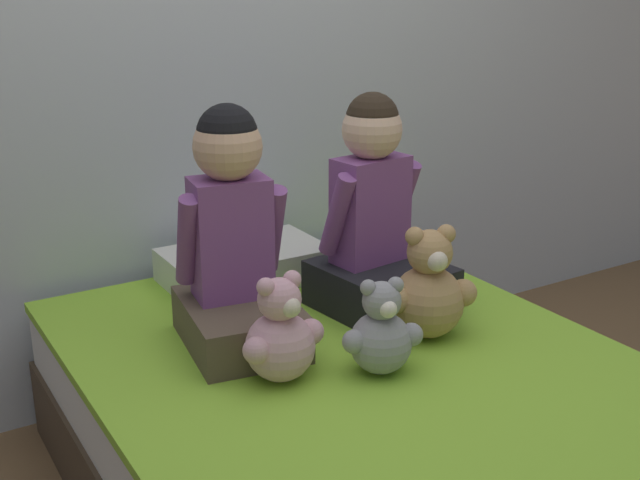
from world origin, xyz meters
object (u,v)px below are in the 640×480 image
object	(u,v)px
child_on_left	(233,244)
teddy_bear_between_children	(381,333)
teddy_bear_held_by_right_child	(428,291)
pillow_at_headboard	(244,264)
child_on_right	(376,225)
teddy_bear_held_by_left_child	(281,336)
bed	(380,454)

from	to	relation	value
child_on_left	teddy_bear_between_children	size ratio (longest dim) A/B	2.57
child_on_left	teddy_bear_held_by_right_child	bearing A→B (deg)	-20.40
teddy_bear_between_children	pillow_at_headboard	size ratio (longest dim) A/B	0.49
teddy_bear_held_by_right_child	pillow_at_headboard	xyz separation A→B (m)	(-0.25, 0.66, -0.08)
teddy_bear_held_by_right_child	teddy_bear_between_children	distance (m)	0.26
teddy_bear_held_by_right_child	pillow_at_headboard	size ratio (longest dim) A/B	0.62
child_on_right	teddy_bear_held_by_left_child	distance (m)	0.56
teddy_bear_between_children	teddy_bear_held_by_left_child	bearing A→B (deg)	173.03
bed	teddy_bear_held_by_left_child	bearing A→B (deg)	151.92
teddy_bear_between_children	pillow_at_headboard	bearing A→B (deg)	106.48
child_on_left	teddy_bear_between_children	distance (m)	0.47
bed	teddy_bear_held_by_left_child	distance (m)	0.44
bed	child_on_left	bearing A→B (deg)	119.73
pillow_at_headboard	teddy_bear_held_by_right_child	bearing A→B (deg)	-69.48
child_on_right	teddy_bear_held_by_right_child	distance (m)	0.28
pillow_at_headboard	teddy_bear_between_children	bearing A→B (deg)	-89.30
teddy_bear_held_by_left_child	teddy_bear_held_by_right_child	xyz separation A→B (m)	(0.48, 0.01, 0.02)
bed	child_on_right	bearing A→B (deg)	57.59
pillow_at_headboard	teddy_bear_held_by_left_child	bearing A→B (deg)	-108.80
bed	child_on_right	size ratio (longest dim) A/B	2.99
bed	child_on_left	distance (m)	0.69
child_on_left	teddy_bear_held_by_left_child	distance (m)	0.32
teddy_bear_between_children	bed	bearing A→B (deg)	-97.33
teddy_bear_held_by_left_child	teddy_bear_between_children	bearing A→B (deg)	-30.31
child_on_left	pillow_at_headboard	distance (m)	0.51
child_on_right	child_on_left	bearing A→B (deg)	172.17
child_on_right	teddy_bear_held_by_right_child	bearing A→B (deg)	-96.50
teddy_bear_held_by_left_child	teddy_bear_held_by_right_child	bearing A→B (deg)	-6.54
child_on_left	teddy_bear_held_by_left_child	xyz separation A→B (m)	(-0.00, -0.27, -0.17)
child_on_right	teddy_bear_between_children	distance (m)	0.46
bed	teddy_bear_between_children	xyz separation A→B (m)	(0.01, 0.02, 0.34)
child_on_right	teddy_bear_between_children	world-z (taller)	child_on_right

